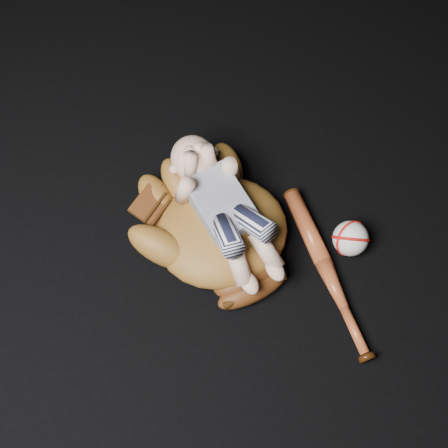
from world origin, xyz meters
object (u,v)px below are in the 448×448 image
at_px(baseball_glove, 221,228).
at_px(baseball_bat, 327,272).
at_px(baseball, 351,238).
at_px(newborn_baby, 227,211).

height_order(baseball_glove, baseball_bat, baseball_glove).
height_order(baseball_bat, baseball, baseball).
distance_m(baseball_glove, baseball, 0.29).
xyz_separation_m(newborn_baby, baseball_bat, (0.16, -0.17, -0.11)).
bearing_deg(baseball_glove, baseball, -30.36).
bearing_deg(baseball, newborn_baby, 151.72).
xyz_separation_m(baseball_bat, baseball, (0.08, 0.04, 0.02)).
relative_size(newborn_baby, baseball, 4.77).
xyz_separation_m(baseball_glove, newborn_baby, (0.02, 0.00, 0.06)).
relative_size(baseball_glove, newborn_baby, 1.10).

